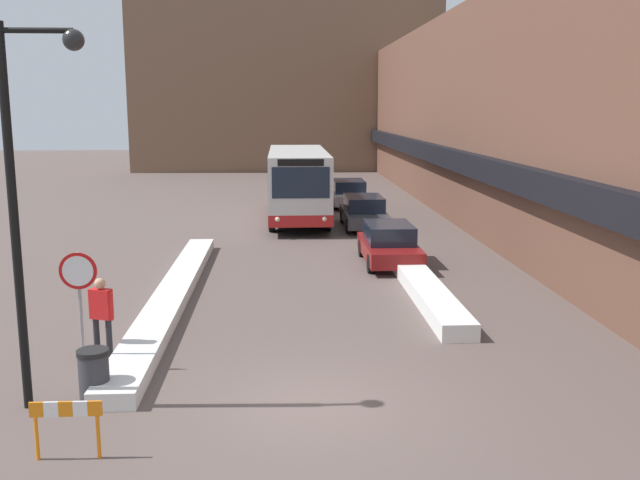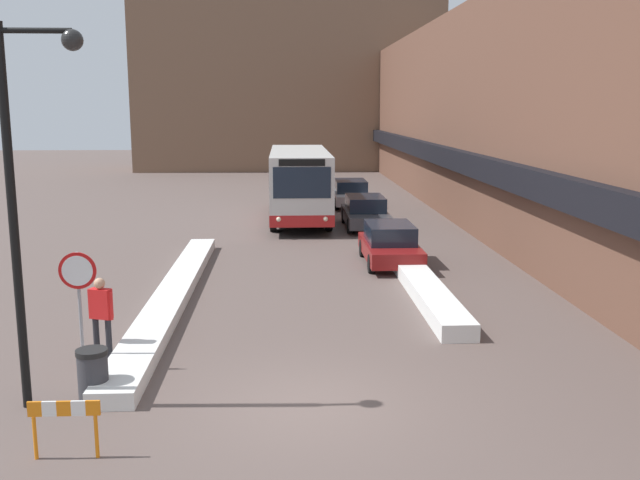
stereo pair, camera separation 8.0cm
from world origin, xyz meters
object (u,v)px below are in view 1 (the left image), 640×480
(street_lamp, at_px, (27,179))
(city_bus, at_px, (298,182))
(parked_car_middle, at_px, (364,212))
(stop_sign, at_px, (79,285))
(construction_barricade, at_px, (66,418))
(parked_car_front, at_px, (389,244))
(parked_car_back, at_px, (349,193))
(pedestrian, at_px, (101,310))
(trash_bin, at_px, (94,374))

(street_lamp, bearing_deg, city_bus, 76.61)
(parked_car_middle, distance_m, stop_sign, 19.06)
(city_bus, xyz_separation_m, construction_barricade, (-4.12, -23.64, -1.15))
(parked_car_front, relative_size, street_lamp, 0.63)
(city_bus, relative_size, street_lamp, 1.55)
(parked_car_front, height_order, parked_car_back, parked_car_back)
(stop_sign, height_order, construction_barricade, stop_sign)
(pedestrian, bearing_deg, parked_car_front, 69.17)
(parked_car_middle, distance_m, pedestrian, 18.24)
(trash_bin, height_order, construction_barricade, trash_bin)
(trash_bin, bearing_deg, construction_barricade, -85.36)
(pedestrian, relative_size, trash_bin, 1.86)
(parked_car_front, bearing_deg, city_bus, 106.26)
(street_lamp, relative_size, pedestrian, 3.83)
(parked_car_front, relative_size, trash_bin, 4.49)
(parked_car_front, xyz_separation_m, stop_sign, (-7.83, -9.79, 1.11))
(parked_car_middle, height_order, parked_car_back, parked_car_middle)
(city_bus, distance_m, parked_car_middle, 3.97)
(city_bus, distance_m, construction_barricade, 24.03)
(parked_car_middle, distance_m, street_lamp, 21.08)
(parked_car_front, relative_size, parked_car_back, 0.89)
(pedestrian, bearing_deg, parked_car_middle, 84.65)
(construction_barricade, bearing_deg, parked_car_middle, 71.62)
(city_bus, bearing_deg, trash_bin, -101.45)
(street_lamp, distance_m, construction_barricade, 4.16)
(parked_car_middle, height_order, pedestrian, pedestrian)
(parked_car_back, bearing_deg, street_lamp, -106.94)
(stop_sign, bearing_deg, parked_car_middle, 65.69)
(trash_bin, bearing_deg, city_bus, 78.55)
(parked_car_front, bearing_deg, street_lamp, -124.77)
(stop_sign, height_order, trash_bin, stop_sign)
(parked_car_back, relative_size, trash_bin, 5.02)
(stop_sign, bearing_deg, trash_bin, -68.08)
(parked_car_middle, bearing_deg, trash_bin, -111.00)
(parked_car_back, relative_size, construction_barricade, 4.33)
(parked_car_back, distance_m, street_lamp, 27.90)
(parked_car_front, distance_m, stop_sign, 12.59)
(city_bus, relative_size, trash_bin, 11.04)
(parked_car_back, bearing_deg, stop_sign, -107.62)
(parked_car_back, bearing_deg, city_bus, -120.97)
(parked_car_front, xyz_separation_m, parked_car_back, (0.00, 14.87, 0.01))
(stop_sign, height_order, street_lamp, street_lamp)
(street_lamp, bearing_deg, parked_car_back, 73.06)
(street_lamp, bearing_deg, trash_bin, 21.46)
(stop_sign, distance_m, trash_bin, 2.09)
(parked_car_middle, bearing_deg, parked_car_back, 90.00)
(parked_car_front, xyz_separation_m, construction_barricade, (-7.04, -13.63, -0.03))
(construction_barricade, bearing_deg, pedestrian, 97.08)
(city_bus, bearing_deg, parked_car_middle, -40.10)
(parked_car_middle, bearing_deg, pedestrian, -114.66)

